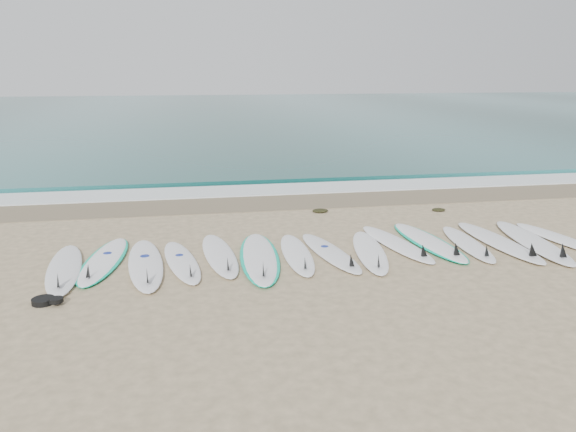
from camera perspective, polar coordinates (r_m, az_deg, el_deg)
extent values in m
plane|color=tan|center=(10.33, 4.32, -3.73)|extent=(120.00, 120.00, 0.00)
cube|color=#1D5C5A|center=(42.18, -6.84, 10.35)|extent=(120.00, 55.00, 0.03)
cube|color=#71624B|center=(14.19, 0.22, 1.50)|extent=(120.00, 1.80, 0.01)
cube|color=silver|center=(15.53, -0.71, 2.73)|extent=(120.00, 1.40, 0.04)
cube|color=#1D5C5A|center=(16.97, -1.54, 3.88)|extent=(120.00, 1.00, 0.10)
ellipsoid|color=white|center=(10.10, -21.78, -4.97)|extent=(0.84, 2.67, 0.08)
cone|color=black|center=(9.16, -22.34, -6.04)|extent=(0.25, 0.30, 0.28)
ellipsoid|color=white|center=(10.31, -18.18, -4.26)|extent=(0.83, 2.60, 0.08)
ellipsoid|color=#00C898|center=(10.31, -18.18, -4.29)|extent=(0.92, 2.63, 0.06)
cone|color=black|center=(9.41, -19.65, -5.25)|extent=(0.25, 0.30, 0.27)
cylinder|color=navy|center=(10.52, -17.87, -3.60)|extent=(0.16, 0.16, 0.01)
ellipsoid|color=white|center=(9.92, -14.28, -4.69)|extent=(0.85, 2.81, 0.09)
cone|color=black|center=(8.91, -14.12, -5.83)|extent=(0.26, 0.32, 0.30)
cylinder|color=navy|center=(10.16, -14.35, -3.96)|extent=(0.17, 0.17, 0.01)
ellipsoid|color=white|center=(9.91, -10.76, -4.53)|extent=(0.89, 2.41, 0.08)
cone|color=black|center=(9.06, -9.89, -5.43)|extent=(0.24, 0.28, 0.25)
cylinder|color=navy|center=(10.11, -10.99, -3.91)|extent=(0.16, 0.16, 0.01)
ellipsoid|color=white|center=(10.15, -6.98, -3.90)|extent=(0.76, 2.57, 0.08)
cone|color=black|center=(9.23, -6.14, -4.82)|extent=(0.24, 0.29, 0.27)
ellipsoid|color=white|center=(9.94, -2.92, -4.17)|extent=(0.78, 2.88, 0.09)
ellipsoid|color=#00C898|center=(9.95, -2.92, -4.20)|extent=(0.88, 2.91, 0.07)
cone|color=black|center=(8.91, -2.53, -5.33)|extent=(0.26, 0.32, 0.30)
ellipsoid|color=white|center=(10.12, 0.89, -3.85)|extent=(0.58, 2.41, 0.08)
cone|color=black|center=(9.26, 1.74, -4.75)|extent=(0.21, 0.26, 0.26)
ellipsoid|color=white|center=(10.23, 4.25, -3.69)|extent=(0.89, 2.49, 0.08)
cone|color=black|center=(9.42, 6.44, -4.48)|extent=(0.25, 0.29, 0.26)
cylinder|color=navy|center=(10.42, 3.74, -3.09)|extent=(0.16, 0.16, 0.01)
ellipsoid|color=white|center=(10.36, 8.30, -3.56)|extent=(0.93, 2.58, 0.08)
cone|color=black|center=(9.45, 9.18, -4.48)|extent=(0.26, 0.30, 0.27)
ellipsoid|color=white|center=(10.89, 10.90, -2.75)|extent=(0.94, 2.57, 0.08)
cone|color=black|center=(10.11, 13.59, -3.42)|extent=(0.26, 0.30, 0.27)
ellipsoid|color=white|center=(11.14, 14.06, -2.52)|extent=(0.78, 2.68, 0.09)
ellipsoid|color=#00C898|center=(11.14, 14.06, -2.55)|extent=(0.88, 2.71, 0.06)
cone|color=black|center=(10.31, 16.71, -3.22)|extent=(0.25, 0.30, 0.28)
ellipsoid|color=white|center=(11.24, 17.75, -2.66)|extent=(0.71, 2.37, 0.08)
cone|color=black|center=(10.46, 19.53, -3.33)|extent=(0.22, 0.27, 0.25)
ellipsoid|color=white|center=(11.53, 20.52, -2.43)|extent=(0.73, 2.80, 0.09)
cone|color=black|center=(10.70, 23.56, -3.14)|extent=(0.25, 0.31, 0.30)
ellipsoid|color=white|center=(11.77, 23.54, -2.37)|extent=(0.92, 2.95, 0.09)
cone|color=black|center=(10.84, 26.14, -3.15)|extent=(0.28, 0.33, 0.31)
ellipsoid|color=white|center=(12.22, 25.86, -2.08)|extent=(0.85, 2.41, 0.08)
ellipsoid|color=black|center=(13.17, 3.29, 0.55)|extent=(0.37, 0.29, 0.07)
ellipsoid|color=black|center=(13.73, 15.06, 0.63)|extent=(0.32, 0.25, 0.06)
cylinder|color=black|center=(8.89, -23.61, -7.91)|extent=(0.32, 0.32, 0.08)
cylinder|color=black|center=(8.73, -22.50, -7.90)|extent=(0.20, 0.20, 0.06)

